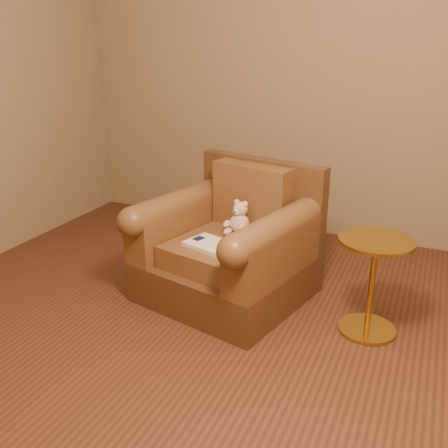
% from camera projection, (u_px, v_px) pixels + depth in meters
% --- Properties ---
extents(floor, '(4.00, 4.00, 0.00)m').
position_uv_depth(floor, '(205.00, 361.00, 2.50)').
color(floor, '#512D1C').
rests_on(floor, ground).
extents(armchair, '(1.07, 1.03, 0.81)m').
position_uv_depth(armchair, '(231.00, 247.00, 3.07)').
color(armchair, '#4D3119').
rests_on(armchair, floor).
extents(teddy_bear, '(0.15, 0.18, 0.21)m').
position_uv_depth(teddy_bear, '(239.00, 221.00, 3.08)').
color(teddy_bear, beige).
rests_on(teddy_bear, armchair).
extents(guidebook, '(0.38, 0.29, 0.03)m').
position_uv_depth(guidebook, '(214.00, 246.00, 2.88)').
color(guidebook, beige).
rests_on(guidebook, armchair).
extents(side_table, '(0.39, 0.39, 0.55)m').
position_uv_depth(side_table, '(372.00, 283.00, 2.66)').
color(side_table, gold).
rests_on(side_table, floor).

